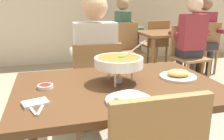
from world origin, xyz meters
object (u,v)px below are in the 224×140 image
object	(u,v)px
chair_bg_middle	(204,45)
patron_bg_middle	(205,31)
appetizer_plate	(178,75)
dining_table_far	(169,40)
chair_bg_left	(187,52)
chair_bg_right	(126,42)
chair_bg_corner	(128,47)
patron_bg_left	(190,37)
sauce_dish	(45,86)
curry_bowl	(119,62)
chair_diner_main	(96,84)
diner_main	(95,58)
chair_bg_window	(156,41)
patron_bg_right	(125,29)
rice_plate	(129,98)
dining_table_main	(118,101)

from	to	relation	value
chair_bg_middle	patron_bg_middle	world-z (taller)	patron_bg_middle
appetizer_plate	dining_table_far	world-z (taller)	appetizer_plate
chair_bg_left	chair_bg_right	size ratio (longest dim) A/B	1.00
chair_bg_middle	chair_bg_corner	bearing A→B (deg)	174.02
patron_bg_left	sauce_dish	bearing A→B (deg)	-140.60
curry_bowl	chair_diner_main	bearing A→B (deg)	91.14
diner_main	chair_bg_window	distance (m)	2.62
sauce_dish	diner_main	bearing A→B (deg)	58.26
chair_bg_corner	patron_bg_middle	size ratio (longest dim) A/B	0.69
appetizer_plate	patron_bg_right	size ratio (longest dim) A/B	0.18
diner_main	patron_bg_left	distance (m)	1.88
chair_diner_main	diner_main	world-z (taller)	diner_main
chair_bg_window	chair_diner_main	bearing A→B (deg)	-126.89
patron_bg_middle	patron_bg_right	distance (m)	1.39
chair_bg_window	rice_plate	bearing A→B (deg)	-117.47
dining_table_far	patron_bg_right	xyz separation A→B (m)	(-0.60, 0.58, 0.13)
chair_bg_corner	patron_bg_middle	world-z (taller)	patron_bg_middle
chair_diner_main	chair_bg_middle	distance (m)	2.71
appetizer_plate	patron_bg_right	bearing A→B (deg)	78.97
chair_bg_corner	chair_bg_window	bearing A→B (deg)	31.96
curry_bowl	patron_bg_right	xyz separation A→B (m)	(0.96, 2.83, -0.14)
chair_bg_right	patron_bg_right	size ratio (longest dim) A/B	0.69
diner_main	dining_table_far	distance (m)	2.21
chair_bg_window	patron_bg_right	xyz separation A→B (m)	(-0.61, 0.04, 0.24)
dining_table_main	patron_bg_left	bearing A→B (deg)	47.02
dining_table_main	chair_bg_right	size ratio (longest dim) A/B	1.38
diner_main	appetizer_plate	xyz separation A→B (m)	(0.42, -0.72, 0.03)
chair_diner_main	diner_main	xyz separation A→B (m)	(0.00, 0.03, 0.24)
diner_main	chair_bg_window	size ratio (longest dim) A/B	1.46
rice_plate	dining_table_far	bearing A→B (deg)	57.99
curry_bowl	chair_bg_corner	world-z (taller)	curry_bowl
dining_table_far	chair_bg_window	size ratio (longest dim) A/B	1.11
chair_diner_main	chair_bg_left	size ratio (longest dim) A/B	1.00
chair_bg_left	patron_bg_left	distance (m)	0.24
curry_bowl	chair_bg_corner	distance (m)	2.52
rice_plate	patron_bg_right	world-z (taller)	patron_bg_right
rice_plate	chair_bg_left	size ratio (longest dim) A/B	0.27
diner_main	rice_plate	xyz separation A→B (m)	(-0.02, -1.02, 0.03)
chair_bg_left	patron_bg_left	size ratio (longest dim) A/B	0.69
chair_bg_left	curry_bowl	bearing A→B (deg)	-132.39
chair_bg_corner	patron_bg_middle	distance (m)	1.36
rice_plate	chair_bg_left	distance (m)	2.63
sauce_dish	chair_bg_right	distance (m)	3.16
patron_bg_middle	patron_bg_right	world-z (taller)	same
patron_bg_right	sauce_dish	bearing A→B (deg)	-116.53
appetizer_plate	chair_bg_corner	world-z (taller)	chair_bg_corner
chair_bg_left	patron_bg_middle	world-z (taller)	patron_bg_middle
sauce_dish	chair_diner_main	bearing A→B (deg)	57.02
dining_table_main	dining_table_far	bearing A→B (deg)	55.48
dining_table_far	patron_bg_left	bearing A→B (deg)	-87.08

